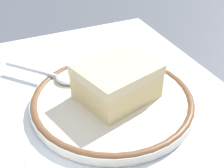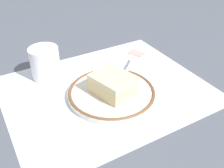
# 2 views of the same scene
# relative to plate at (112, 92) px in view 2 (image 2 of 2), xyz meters

# --- Properties ---
(ground_plane) EXTENTS (2.40, 2.40, 0.00)m
(ground_plane) POSITION_rel_plate_xyz_m (-0.00, 0.03, -0.01)
(ground_plane) COLOR #4C515B
(placemat) EXTENTS (0.48, 0.39, 0.00)m
(placemat) POSITION_rel_plate_xyz_m (-0.00, 0.03, -0.01)
(placemat) COLOR silver
(placemat) RESTS_ON ground_plane
(plate) EXTENTS (0.21, 0.21, 0.01)m
(plate) POSITION_rel_plate_xyz_m (0.00, 0.00, 0.00)
(plate) COLOR silver
(plate) RESTS_ON placemat
(cake_slice) EXTENTS (0.10, 0.11, 0.05)m
(cake_slice) POSITION_rel_plate_xyz_m (-0.01, -0.01, 0.03)
(cake_slice) COLOR beige
(cake_slice) RESTS_ON plate
(spoon) EXTENTS (0.10, 0.09, 0.01)m
(spoon) POSITION_rel_plate_xyz_m (0.07, 0.05, 0.01)
(spoon) COLOR silver
(spoon) RESTS_ON plate
(cup) EXTENTS (0.07, 0.07, 0.08)m
(cup) POSITION_rel_plate_xyz_m (-0.11, 0.16, 0.03)
(cup) COLOR white
(cup) RESTS_ON placemat
(sugar_packet) EXTENTS (0.05, 0.06, 0.01)m
(sugar_packet) POSITION_rel_plate_xyz_m (0.17, 0.15, -0.00)
(sugar_packet) COLOR #E5998C
(sugar_packet) RESTS_ON placemat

